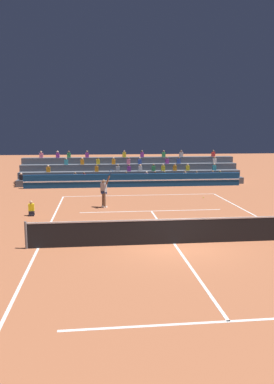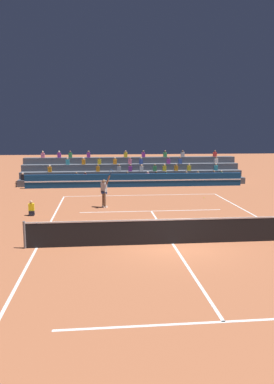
% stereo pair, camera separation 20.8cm
% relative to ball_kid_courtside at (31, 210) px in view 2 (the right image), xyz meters
% --- Properties ---
extents(ground_plane, '(120.00, 120.00, 0.00)m').
position_rel_ball_kid_courtside_xyz_m(ground_plane, '(6.72, -5.95, -0.33)').
color(ground_plane, '#AD603D').
extents(court_lines, '(11.10, 23.90, 0.01)m').
position_rel_ball_kid_courtside_xyz_m(court_lines, '(6.72, -5.95, -0.33)').
color(court_lines, white).
rests_on(court_lines, ground).
extents(tennis_net, '(12.00, 0.10, 1.10)m').
position_rel_ball_kid_courtside_xyz_m(tennis_net, '(6.72, -5.95, 0.21)').
color(tennis_net, slate).
rests_on(tennis_net, ground).
extents(sponsor_banner_wall, '(18.00, 0.26, 1.10)m').
position_rel_ball_kid_courtside_xyz_m(sponsor_banner_wall, '(6.72, 10.06, 0.22)').
color(sponsor_banner_wall, navy).
rests_on(sponsor_banner_wall, ground).
extents(bleacher_stand, '(19.58, 3.80, 2.83)m').
position_rel_ball_kid_courtside_xyz_m(bleacher_stand, '(6.73, 13.23, 0.50)').
color(bleacher_stand, '#4C515B').
rests_on(bleacher_stand, ground).
extents(ball_kid_courtside, '(0.30, 0.36, 0.84)m').
position_rel_ball_kid_courtside_xyz_m(ball_kid_courtside, '(0.00, 0.00, 0.00)').
color(ball_kid_courtside, black).
rests_on(ball_kid_courtside, ground).
extents(tennis_player, '(0.79, 0.89, 2.44)m').
position_rel_ball_kid_courtside_xyz_m(tennis_player, '(4.03, 1.80, 0.65)').
color(tennis_player, brown).
rests_on(tennis_player, ground).
extents(tennis_ball, '(0.07, 0.07, 0.07)m').
position_rel_ball_kid_courtside_xyz_m(tennis_ball, '(10.96, 4.33, -0.30)').
color(tennis_ball, '#C6DB33').
rests_on(tennis_ball, ground).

